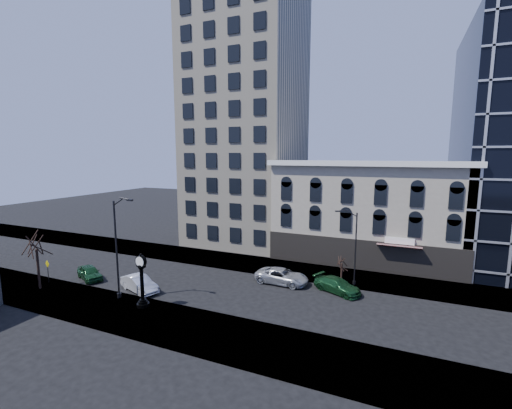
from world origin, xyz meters
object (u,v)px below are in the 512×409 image
at_px(warning_sign, 48,267).
at_px(street_lamp_near, 121,221).
at_px(car_near_b, 139,284).
at_px(street_clock, 142,283).
at_px(car_near_a, 90,273).

bearing_deg(warning_sign, street_lamp_near, 12.12).
xyz_separation_m(street_lamp_near, warning_sign, (-10.27, 0.01, -5.59)).
bearing_deg(street_lamp_near, car_near_b, 97.25).
relative_size(street_clock, street_lamp_near, 0.50).
distance_m(street_lamp_near, car_near_a, 10.25).
relative_size(car_near_a, car_near_b, 0.90).
bearing_deg(car_near_a, car_near_b, -69.22).
height_order(street_lamp_near, car_near_b, street_lamp_near).
height_order(warning_sign, car_near_b, warning_sign).
bearing_deg(car_near_a, warning_sign, 156.16).
xyz_separation_m(street_lamp_near, car_near_b, (-0.25, 2.16, -6.56)).
bearing_deg(street_lamp_near, car_near_a, 161.40).
relative_size(warning_sign, car_near_b, 0.51).
relative_size(street_lamp_near, car_near_a, 2.28).
height_order(street_clock, car_near_b, street_clock).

